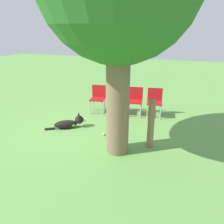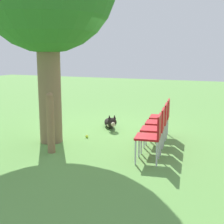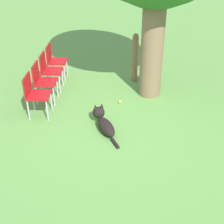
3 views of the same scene
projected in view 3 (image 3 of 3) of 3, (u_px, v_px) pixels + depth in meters
The scene contains 8 objects.
ground_plane at pixel (118, 113), 6.25m from camera, with size 30.00×30.00×0.00m, color #609947.
dog at pixel (104, 123), 5.68m from camera, with size 0.68×0.96×0.40m.
fence_post at pixel (135, 58), 7.27m from camera, with size 0.14×0.14×1.16m.
red_chair_0 at pixel (34, 92), 5.92m from camera, with size 0.48×0.50×0.85m.
red_chair_1 at pixel (42, 79), 6.42m from camera, with size 0.48×0.50×0.85m.
red_chair_2 at pixel (48, 69), 6.93m from camera, with size 0.48×0.50×0.85m.
red_chair_3 at pixel (54, 59), 7.43m from camera, with size 0.48×0.50×0.85m.
tennis_ball at pixel (120, 102), 6.58m from camera, with size 0.07×0.07×0.07m.
Camera 3 is at (0.86, -5.31, 3.19)m, focal length 50.00 mm.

